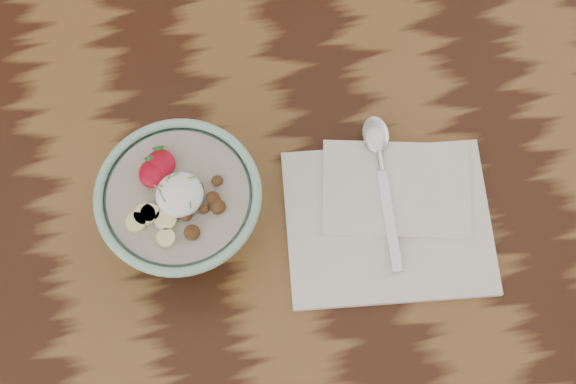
{
  "coord_description": "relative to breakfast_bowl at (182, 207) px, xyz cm",
  "views": [
    {
      "loc": [
        6.82,
        -28.87,
        167.49
      ],
      "look_at": [
        12.99,
        1.2,
        86.01
      ],
      "focal_mm": 50.0,
      "sensor_mm": 36.0,
      "label": 1
    }
  ],
  "objects": [
    {
      "name": "napkin",
      "position": [
        24.19,
        -4.02,
        -5.66
      ],
      "size": [
        26.94,
        23.27,
        1.51
      ],
      "rotation": [
        0.0,
        0.0,
        -0.13
      ],
      "color": "white",
      "rests_on": "table"
    },
    {
      "name": "table",
      "position": [
        -1.09,
        -3.62,
        -15.59
      ],
      "size": [
        160.0,
        90.0,
        75.0
      ],
      "color": "black",
      "rests_on": "ground"
    },
    {
      "name": "spoon",
      "position": [
        24.54,
        3.39,
        -4.34
      ],
      "size": [
        4.16,
        20.27,
        1.06
      ],
      "rotation": [
        0.0,
        0.0,
        -0.09
      ],
      "color": "silver",
      "rests_on": "napkin"
    },
    {
      "name": "breakfast_bowl",
      "position": [
        0.0,
        0.0,
        0.0
      ],
      "size": [
        18.57,
        18.57,
        12.46
      ],
      "rotation": [
        0.0,
        0.0,
        -0.02
      ],
      "color": "#89B8A1",
      "rests_on": "table"
    }
  ]
}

